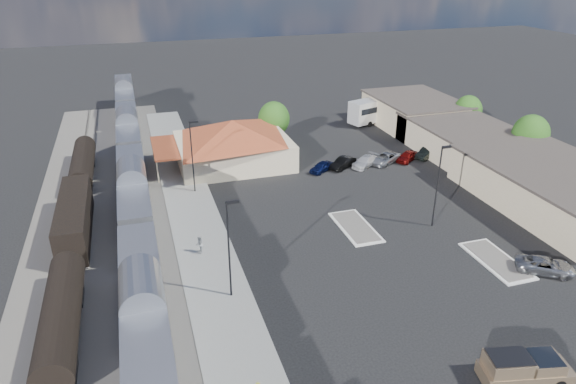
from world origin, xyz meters
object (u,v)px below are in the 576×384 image
object	(u,v)px
suv	(545,266)
coach_bus	(382,108)
pickup_truck	(526,369)
station_depot	(233,142)

from	to	relation	value
suv	coach_bus	world-z (taller)	coach_bus
pickup_truck	suv	distance (m)	14.95
pickup_truck	suv	world-z (taller)	pickup_truck
station_depot	pickup_truck	xyz separation A→B (m)	(10.66, -45.11, -2.14)
pickup_truck	coach_bus	size ratio (longest dim) A/B	0.48
coach_bus	station_depot	bearing A→B (deg)	95.01
station_depot	pickup_truck	bearing A→B (deg)	-76.71
station_depot	pickup_truck	distance (m)	46.40
station_depot	coach_bus	world-z (taller)	station_depot
suv	coach_bus	bearing A→B (deg)	23.62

